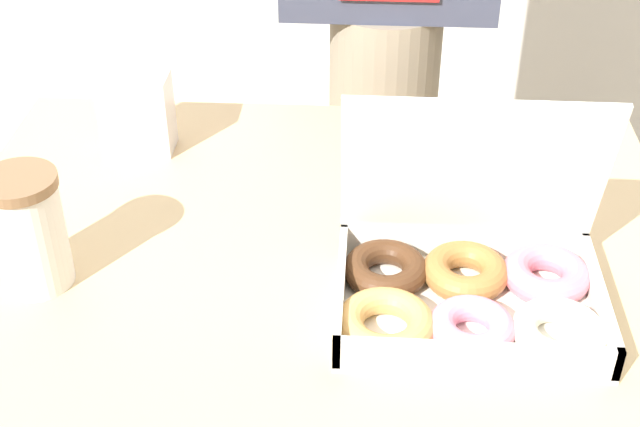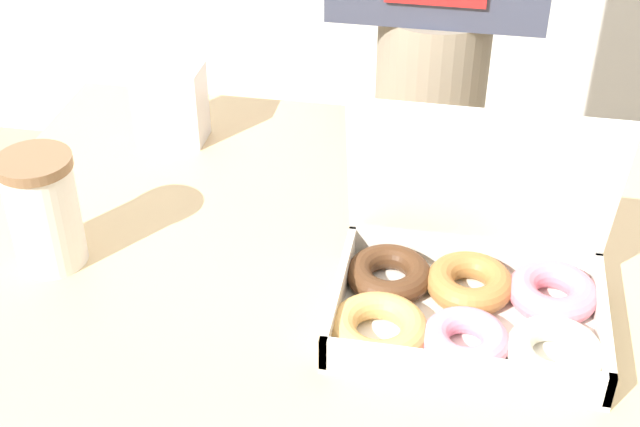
# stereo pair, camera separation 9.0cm
# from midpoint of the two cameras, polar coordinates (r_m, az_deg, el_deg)

# --- Properties ---
(donut_box) EXTENTS (0.31, 0.23, 0.23)m
(donut_box) POSITION_cam_midpoint_polar(r_m,az_deg,el_deg) (0.94, 12.19, -5.19)
(donut_box) COLOR white
(donut_box) RESTS_ON table
(coffee_cup) EXTENTS (0.08, 0.08, 0.14)m
(coffee_cup) POSITION_cam_midpoint_polar(r_m,az_deg,el_deg) (1.02, -14.90, 0.11)
(coffee_cup) COLOR silver
(coffee_cup) RESTS_ON table
(napkin_holder) EXTENTS (0.09, 0.06, 0.11)m
(napkin_holder) POSITION_cam_midpoint_polar(r_m,az_deg,el_deg) (1.24, -7.51, 6.95)
(napkin_holder) COLOR silver
(napkin_holder) RESTS_ON table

